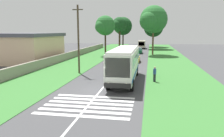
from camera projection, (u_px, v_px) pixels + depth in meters
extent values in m
plane|color=#424244|center=(100.00, 91.00, 21.09)|extent=(160.00, 160.00, 0.00)
cube|color=#387533|center=(72.00, 65.00, 37.03)|extent=(120.00, 8.00, 0.04)
cube|color=#387533|center=(173.00, 68.00, 34.30)|extent=(120.00, 8.00, 0.04)
cube|color=silver|center=(121.00, 66.00, 35.67)|extent=(110.00, 0.16, 0.01)
cube|color=silver|center=(125.00, 63.00, 24.69)|extent=(11.00, 2.50, 2.90)
cube|color=slate|center=(125.00, 58.00, 24.90)|extent=(9.68, 2.54, 0.85)
cube|color=slate|center=(118.00, 68.00, 19.33)|extent=(0.08, 2.20, 1.74)
cube|color=#1E4C9E|center=(125.00, 72.00, 24.86)|extent=(10.78, 2.53, 0.36)
cube|color=silver|center=(125.00, 49.00, 24.43)|extent=(10.56, 2.30, 0.18)
cube|color=black|center=(117.00, 86.00, 19.47)|extent=(0.16, 2.40, 0.40)
sphere|color=#F2EDCC|center=(108.00, 84.00, 19.65)|extent=(0.24, 0.24, 0.24)
sphere|color=#F2EDCC|center=(127.00, 84.00, 19.38)|extent=(0.24, 0.24, 0.24)
cylinder|color=black|center=(108.00, 84.00, 21.35)|extent=(1.10, 0.32, 1.10)
cylinder|color=black|center=(119.00, 71.00, 28.54)|extent=(1.10, 0.32, 1.10)
cylinder|color=black|center=(132.00, 85.00, 20.97)|extent=(1.10, 0.32, 1.10)
cylinder|color=black|center=(137.00, 71.00, 28.16)|extent=(1.10, 0.32, 1.10)
cube|color=silver|center=(79.00, 116.00, 14.84)|extent=(0.45, 6.80, 0.01)
cube|color=silver|center=(83.00, 111.00, 15.71)|extent=(0.45, 6.80, 0.01)
cube|color=silver|center=(87.00, 107.00, 16.59)|extent=(0.45, 6.80, 0.01)
cube|color=silver|center=(90.00, 103.00, 17.46)|extent=(0.45, 6.80, 0.01)
cube|color=silver|center=(93.00, 100.00, 18.33)|extent=(0.45, 6.80, 0.01)
cube|color=silver|center=(96.00, 97.00, 19.21)|extent=(0.45, 6.80, 0.01)
cube|color=gold|center=(135.00, 59.00, 40.70)|extent=(4.30, 1.75, 0.70)
cube|color=slate|center=(135.00, 56.00, 40.50)|extent=(2.00, 1.61, 0.55)
cylinder|color=black|center=(130.00, 61.00, 39.55)|extent=(0.64, 0.22, 0.64)
cylinder|color=black|center=(131.00, 59.00, 42.17)|extent=(0.64, 0.22, 0.64)
cylinder|color=black|center=(139.00, 61.00, 39.29)|extent=(0.64, 0.22, 0.64)
cylinder|color=black|center=(139.00, 59.00, 41.91)|extent=(0.64, 0.22, 0.64)
cube|color=black|center=(120.00, 54.00, 48.85)|extent=(4.30, 1.75, 0.70)
cube|color=slate|center=(120.00, 52.00, 48.65)|extent=(2.00, 1.61, 0.55)
cylinder|color=black|center=(115.00, 56.00, 47.71)|extent=(0.64, 0.22, 0.64)
cylinder|color=black|center=(117.00, 55.00, 50.33)|extent=(0.64, 0.22, 0.64)
cylinder|color=black|center=(122.00, 56.00, 47.45)|extent=(0.64, 0.22, 0.64)
cylinder|color=black|center=(124.00, 55.00, 50.07)|extent=(0.64, 0.22, 0.64)
cube|color=#145933|center=(139.00, 51.00, 56.38)|extent=(4.30, 1.75, 0.70)
cube|color=slate|center=(139.00, 49.00, 56.18)|extent=(2.00, 1.61, 0.55)
cylinder|color=black|center=(135.00, 53.00, 55.24)|extent=(0.64, 0.22, 0.64)
cylinder|color=black|center=(136.00, 52.00, 57.86)|extent=(0.64, 0.22, 0.64)
cylinder|color=black|center=(141.00, 53.00, 54.98)|extent=(0.64, 0.22, 0.64)
cylinder|color=black|center=(142.00, 52.00, 57.60)|extent=(0.64, 0.22, 0.64)
cube|color=#B21E1E|center=(128.00, 48.00, 65.51)|extent=(4.30, 1.75, 0.70)
cube|color=slate|center=(128.00, 46.00, 65.31)|extent=(2.00, 1.61, 0.55)
cylinder|color=black|center=(125.00, 49.00, 64.37)|extent=(0.64, 0.22, 0.64)
cylinder|color=black|center=(126.00, 49.00, 66.99)|extent=(0.64, 0.22, 0.64)
cylinder|color=black|center=(130.00, 50.00, 64.11)|extent=(0.64, 0.22, 0.64)
cylinder|color=black|center=(131.00, 49.00, 66.73)|extent=(0.64, 0.22, 0.64)
cube|color=#BFB299|center=(142.00, 44.00, 71.70)|extent=(6.00, 2.10, 2.10)
cube|color=slate|center=(142.00, 43.00, 71.83)|extent=(5.04, 2.13, 0.70)
cube|color=slate|center=(141.00, 44.00, 68.78)|extent=(0.06, 1.76, 1.18)
cylinder|color=black|center=(139.00, 48.00, 70.20)|extent=(0.76, 0.24, 0.76)
cylinder|color=black|center=(139.00, 47.00, 73.89)|extent=(0.76, 0.24, 0.76)
cylinder|color=black|center=(145.00, 48.00, 69.88)|extent=(0.76, 0.24, 0.76)
cylinder|color=black|center=(145.00, 47.00, 73.57)|extent=(0.76, 0.24, 0.76)
cylinder|color=#3D2D1E|center=(123.00, 39.00, 83.17)|extent=(0.50, 0.50, 5.55)
sphere|color=#19471E|center=(123.00, 26.00, 82.40)|extent=(6.67, 6.67, 6.67)
sphere|color=#19471E|center=(124.00, 28.00, 84.42)|extent=(4.13, 4.13, 4.13)
sphere|color=#19471E|center=(120.00, 27.00, 81.03)|extent=(4.39, 4.39, 4.39)
cylinder|color=#3D2D1E|center=(120.00, 39.00, 70.99)|extent=(0.59, 0.59, 6.39)
sphere|color=#19471E|center=(120.00, 24.00, 70.25)|extent=(4.62, 4.62, 4.62)
sphere|color=#19471E|center=(120.00, 26.00, 71.65)|extent=(2.76, 2.76, 2.76)
sphere|color=#19471E|center=(117.00, 25.00, 69.30)|extent=(3.30, 3.30, 3.30)
cylinder|color=#3D2D1E|center=(105.00, 43.00, 51.08)|extent=(0.39, 0.39, 5.57)
sphere|color=#286B2D|center=(105.00, 25.00, 50.40)|extent=(4.51, 4.51, 4.51)
sphere|color=#286B2D|center=(106.00, 27.00, 51.78)|extent=(2.96, 2.96, 2.96)
sphere|color=#286B2D|center=(101.00, 27.00, 49.48)|extent=(2.82, 2.82, 2.82)
cylinder|color=brown|center=(153.00, 41.00, 52.24)|extent=(0.38, 0.38, 6.50)
sphere|color=#286B2D|center=(154.00, 19.00, 51.41)|extent=(6.37, 6.37, 6.37)
sphere|color=#286B2D|center=(153.00, 22.00, 53.34)|extent=(4.34, 4.34, 4.34)
sphere|color=#286B2D|center=(149.00, 21.00, 50.10)|extent=(4.42, 4.42, 4.42)
cylinder|color=#4C3826|center=(153.00, 40.00, 79.02)|extent=(0.41, 0.41, 4.97)
sphere|color=#19471E|center=(153.00, 27.00, 78.30)|extent=(6.75, 6.75, 6.75)
sphere|color=#19471E|center=(153.00, 29.00, 80.35)|extent=(3.87, 3.87, 3.87)
sphere|color=#19471E|center=(151.00, 29.00, 76.91)|extent=(3.97, 3.97, 3.97)
cylinder|color=brown|center=(153.00, 38.00, 70.46)|extent=(0.37, 0.37, 6.88)
sphere|color=#19471E|center=(153.00, 20.00, 69.55)|extent=(7.37, 7.37, 7.37)
sphere|color=#19471E|center=(153.00, 22.00, 71.79)|extent=(4.99, 4.99, 4.99)
sphere|color=#19471E|center=(150.00, 22.00, 68.03)|extent=(5.32, 5.32, 5.32)
cylinder|color=#473828|center=(78.00, 40.00, 29.02)|extent=(0.24, 0.24, 8.88)
cube|color=#3D3326|center=(78.00, 10.00, 28.38)|extent=(0.12, 1.40, 0.12)
cube|color=gray|center=(64.00, 57.00, 42.34)|extent=(70.00, 0.40, 1.38)
cube|color=beige|center=(28.00, 49.00, 41.00)|extent=(12.27, 9.43, 4.64)
cube|color=#4C4C56|center=(27.00, 35.00, 40.56)|extent=(12.87, 10.03, 0.59)
cylinder|color=#26262D|center=(154.00, 78.00, 24.65)|extent=(0.28, 0.28, 0.85)
cylinder|color=#334C99|center=(155.00, 71.00, 24.52)|extent=(0.34, 0.34, 0.60)
sphere|color=tan|center=(155.00, 68.00, 24.45)|extent=(0.24, 0.24, 0.24)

